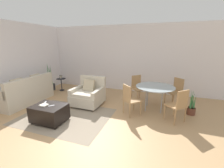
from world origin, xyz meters
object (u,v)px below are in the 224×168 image
object	(u,v)px
potted_plant	(51,84)
armchair	(88,95)
ottoman	(50,113)
tv_remote_primary	(51,106)
couch	(26,94)
dining_chair_far_left	(138,86)
dining_table	(155,89)
tv_remote_secondary	(45,103)
dining_chair_far_right	(176,90)
side_table	(61,82)
dining_chair_near_left	(130,98)
potted_plant_small	(191,108)
dining_chair_near_right	(179,104)
picture_frame	(61,77)
book_stack	(44,105)

from	to	relation	value
potted_plant	armchair	bearing A→B (deg)	-21.21
ottoman	tv_remote_primary	distance (m)	0.23
couch	dining_chair_far_left	world-z (taller)	couch
dining_table	couch	bearing A→B (deg)	-167.85
tv_remote_secondary	potted_plant	bearing A→B (deg)	128.43
dining_chair_far_right	side_table	bearing A→B (deg)	179.64
dining_table	dining_chair_near_left	size ratio (longest dim) A/B	1.29
couch	dining_table	size ratio (longest dim) A/B	1.60
tv_remote_primary	dining_chair_far_left	distance (m)	2.96
couch	potted_plant_small	xyz separation A→B (m)	(5.29, 0.90, -0.12)
tv_remote_primary	potted_plant_small	distance (m)	3.90
side_table	armchair	bearing A→B (deg)	-28.26
dining_chair_near_left	potted_plant_small	size ratio (longest dim) A/B	1.20
dining_chair_near_left	dining_table	bearing A→B (deg)	45.00
ottoman	tv_remote_primary	xyz separation A→B (m)	(0.08, 0.01, 0.21)
dining_table	potted_plant_small	xyz separation A→B (m)	(1.06, -0.01, -0.46)
couch	dining_chair_near_left	xyz separation A→B (m)	(3.59, 0.27, 0.19)
potted_plant	potted_plant_small	world-z (taller)	potted_plant
dining_table	potted_plant_small	size ratio (longest dim) A/B	1.56
couch	side_table	xyz separation A→B (m)	(0.26, 1.58, 0.05)
ottoman	potted_plant_small	bearing A→B (deg)	25.54
dining_chair_near_right	potted_plant	bearing A→B (deg)	166.59
armchair	picture_frame	bearing A→B (deg)	151.74
armchair	picture_frame	size ratio (longest dim) A/B	6.23
tv_remote_primary	dining_table	size ratio (longest dim) A/B	0.12
armchair	potted_plant_small	distance (m)	3.19
potted_plant	dining_chair_near_left	size ratio (longest dim) A/B	1.34
potted_plant_small	book_stack	bearing A→B (deg)	-154.65
tv_remote_secondary	potted_plant	size ratio (longest dim) A/B	0.13
armchair	tv_remote_secondary	world-z (taller)	armchair
armchair	dining_chair_far_left	world-z (taller)	armchair
armchair	picture_frame	xyz separation A→B (m)	(-1.86, 1.00, 0.27)
couch	book_stack	xyz separation A→B (m)	(1.59, -0.85, 0.14)
tv_remote_secondary	potted_plant	world-z (taller)	potted_plant
dining_table	dining_chair_far_left	distance (m)	0.91
dining_chair_far_right	ottoman	bearing A→B (deg)	-143.33
couch	picture_frame	size ratio (longest dim) A/B	12.24
tv_remote_primary	tv_remote_secondary	world-z (taller)	same
armchair	ottoman	size ratio (longest dim) A/B	1.15
couch	picture_frame	distance (m)	1.62
dining_chair_near_right	dining_chair_far_left	world-z (taller)	same
tv_remote_primary	dining_table	bearing A→B (deg)	35.05
tv_remote_primary	dining_chair_far_right	world-z (taller)	dining_chair_far_right
ottoman	dining_chair_near_left	world-z (taller)	dining_chair_near_left
armchair	ottoman	bearing A→B (deg)	-106.43
potted_plant	potted_plant_small	bearing A→B (deg)	-6.06
couch	tv_remote_primary	size ratio (longest dim) A/B	13.40
potted_plant	dining_chair_far_left	world-z (taller)	potted_plant
dining_chair_far_right	dining_chair_near_right	bearing A→B (deg)	-90.00
armchair	dining_chair_far_right	distance (m)	2.93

